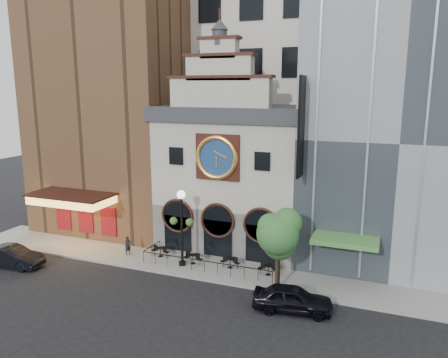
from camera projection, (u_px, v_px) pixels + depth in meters
ground at (198, 280)px, 31.91m from camera, size 120.00×120.00×0.00m
sidewalk at (211, 267)px, 34.18m from camera, size 44.00×5.00×0.15m
clock_building at (235, 172)px, 37.68m from camera, size 12.60×8.78×18.65m
theater_building at (119, 100)px, 43.04m from camera, size 14.00×15.60×25.00m
retail_building at (399, 135)px, 34.32m from camera, size 14.00×14.40×20.00m
office_tower at (275, 28)px, 46.06m from camera, size 20.00×16.00×40.00m
cafe_railing at (211, 260)px, 34.07m from camera, size 10.60×2.60×0.90m
bistro_0 at (160, 251)px, 35.97m from camera, size 1.58×0.68×0.90m
bistro_1 at (193, 258)px, 34.49m from camera, size 1.58×0.68×0.90m
bistro_2 at (230, 262)px, 33.71m from camera, size 1.58×0.68×0.90m
bistro_3 at (268, 269)px, 32.42m from camera, size 1.58×0.68×0.90m
car_right at (293, 299)px, 27.34m from camera, size 5.20×2.65×1.69m
car_left at (12, 256)px, 34.25m from camera, size 5.17×2.27×1.65m
pedestrian at (128, 246)px, 36.30m from camera, size 0.60×0.69×1.60m
lamppost at (182, 219)px, 33.53m from camera, size 1.93×0.73×6.05m
tree_left at (280, 241)px, 29.91m from camera, size 2.40×2.31×4.62m
tree_right at (279, 231)px, 29.33m from camera, size 3.01×2.90×5.79m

